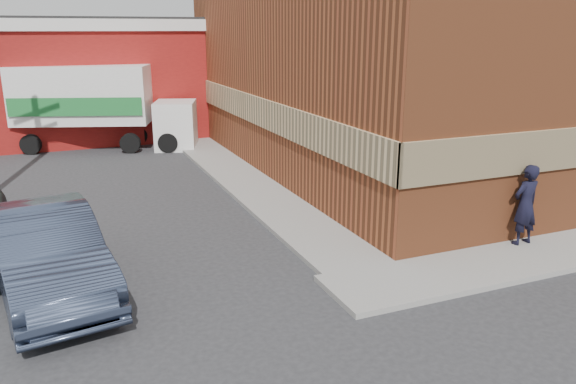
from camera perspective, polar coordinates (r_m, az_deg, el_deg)
name	(u,v)px	position (r m, az deg, el deg)	size (l,w,h in m)	color
ground	(335,277)	(12.14, 4.79, -8.58)	(90.00, 90.00, 0.00)	#28282B
brick_building	(427,40)	(23.19, 13.95, 14.79)	(14.25, 18.25, 9.36)	brown
sidewalk_west	(235,174)	(20.25, -5.36, 1.80)	(1.80, 18.00, 0.12)	gray
warehouse	(32,79)	(29.86, -24.55, 10.44)	(16.30, 8.30, 5.60)	maroon
man	(525,205)	(14.38, 22.98, -1.20)	(0.71, 0.47, 1.95)	black
sedan	(47,252)	(12.08, -23.31, -5.63)	(1.82, 5.22, 1.72)	#323C54
box_truck	(100,102)	(25.77, -18.59, 8.70)	(7.60, 4.38, 3.60)	white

